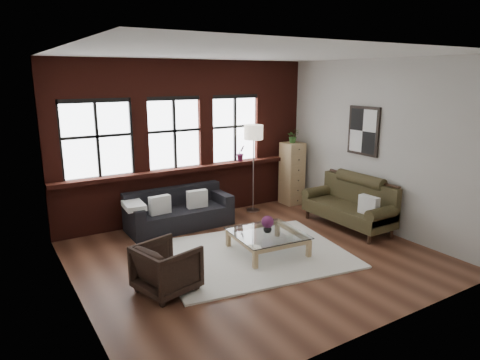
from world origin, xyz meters
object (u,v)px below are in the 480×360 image
vintage_settee (348,202)px  vase (268,228)px  coffee_table (267,243)px  floor_lamp (253,166)px  armchair (167,268)px  dark_sofa (179,210)px  drawer_chest (292,173)px

vintage_settee → vase: vintage_settee is taller
coffee_table → floor_lamp: 2.44m
floor_lamp → coffee_table: bearing=-117.5°
armchair → vase: 1.96m
armchair → floor_lamp: size_ratio=0.37×
dark_sofa → drawer_chest: (2.87, 0.15, 0.35)m
dark_sofa → vase: (0.74, -1.91, 0.07)m
floor_lamp → dark_sofa: bearing=-176.0°
coffee_table → drawer_chest: size_ratio=0.78×
coffee_table → floor_lamp: bearing=62.5°
dark_sofa → vase: size_ratio=13.73×
floor_lamp → armchair: bearing=-141.4°
drawer_chest → coffee_table: bearing=-136.1°
armchair → coffee_table: size_ratio=0.68×
coffee_table → floor_lamp: size_ratio=0.54×
armchair → floor_lamp: (2.98, 2.39, 0.67)m
dark_sofa → vintage_settee: 3.27m
vintage_settee → floor_lamp: 2.14m
dark_sofa → armchair: (-1.19, -2.26, -0.02)m
floor_lamp → drawer_chest: bearing=1.3°
vintage_settee → coffee_table: vintage_settee is taller
armchair → vase: (1.92, 0.35, 0.09)m
vintage_settee → armchair: bearing=-172.1°
vase → drawer_chest: drawer_chest is taller
drawer_chest → vase: bearing=-136.1°
dark_sofa → drawer_chest: size_ratio=1.42×
coffee_table → vase: 0.26m
drawer_chest → dark_sofa: bearing=-177.0°
vintage_settee → vase: (-2.04, -0.20, -0.08)m
vintage_settee → coffee_table: bearing=-174.5°
dark_sofa → drawer_chest: 2.90m
vase → floor_lamp: (1.06, 2.04, 0.58)m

